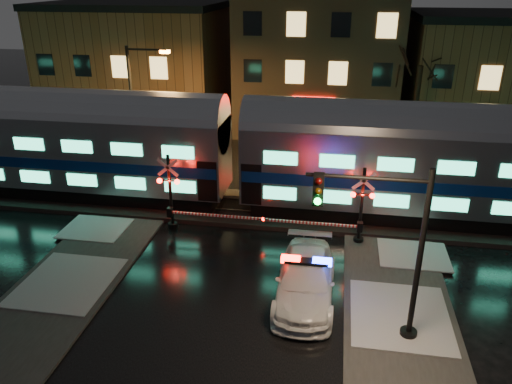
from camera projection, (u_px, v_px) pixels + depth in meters
ground at (240, 260)px, 21.83m from camera, size 120.00×120.00×0.00m
ballast at (259, 209)px, 26.30m from camera, size 90.00×4.20×0.24m
sidewalk_left at (24, 331)px, 17.37m from camera, size 4.00×20.00×0.12m
sidewalk_right at (409, 377)px, 15.39m from camera, size 4.00×20.00×0.12m
building_left at (139, 65)px, 41.90m from camera, size 14.00×10.00×9.00m
building_mid at (319, 53)px, 39.56m from camera, size 12.00×11.00×11.50m
building_right at (490, 79)px, 37.73m from camera, size 12.00×10.00×8.50m
train at (235, 149)px, 25.18m from camera, size 51.00×3.12×5.92m
police_car at (305, 280)px, 19.00m from camera, size 2.26×5.44×1.74m
crossing_signal_right at (353, 214)px, 22.57m from camera, size 5.26×0.63×3.73m
crossing_signal_left at (178, 201)px, 23.81m from camera, size 5.38×0.64×3.81m
traffic_light at (389, 253)px, 15.95m from camera, size 4.02×0.71×6.22m
streetlight at (136, 104)px, 29.38m from camera, size 2.61×0.27×7.81m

